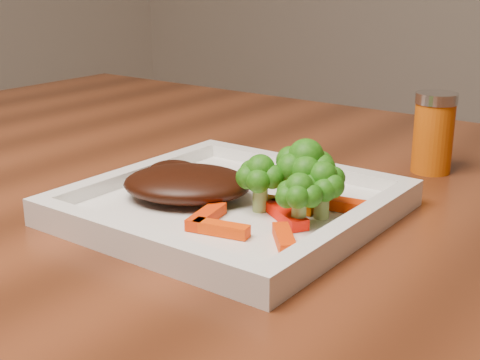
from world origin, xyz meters
The scene contains 13 objects.
plate centered at (0.02, 0.00, 0.76)m, with size 0.27×0.27×0.01m, color white.
steak centered at (-0.02, -0.01, 0.78)m, with size 0.12×0.10×0.03m, color black.
broccoli_0 centered at (0.09, 0.03, 0.80)m, with size 0.06×0.06×0.07m, color #115D0F, non-canonical shape.
broccoli_1 centered at (0.11, 0.02, 0.79)m, with size 0.05×0.05×0.06m, color #306110, non-canonical shape.
broccoli_2 centered at (0.11, -0.01, 0.79)m, with size 0.05×0.05×0.06m, color #2B6F12, non-canonical shape.
broccoli_3 centered at (0.06, 0.00, 0.79)m, with size 0.05×0.05×0.06m, color #1A6F12, non-canonical shape.
carrot_0 centered at (0.06, -0.06, 0.77)m, with size 0.05×0.01×0.01m, color #FF4204.
carrot_1 centered at (0.12, -0.05, 0.77)m, with size 0.05×0.01×0.01m, color #EE3703.
carrot_2 centered at (0.04, -0.05, 0.77)m, with size 0.05×0.01×0.01m, color #EB3003.
carrot_3 centered at (0.12, 0.05, 0.77)m, with size 0.06×0.02×0.01m, color #EB3103.
carrot_5 centered at (0.09, 0.00, 0.77)m, with size 0.06×0.02×0.01m, color #FF1304.
carrot_6 centered at (0.07, 0.02, 0.77)m, with size 0.06×0.01×0.01m, color #D75E03.
spice_shaker centered at (0.12, 0.25, 0.80)m, with size 0.04×0.04×0.09m, color #CE5A0B.
Camera 1 is at (0.39, -0.47, 0.98)m, focal length 50.00 mm.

